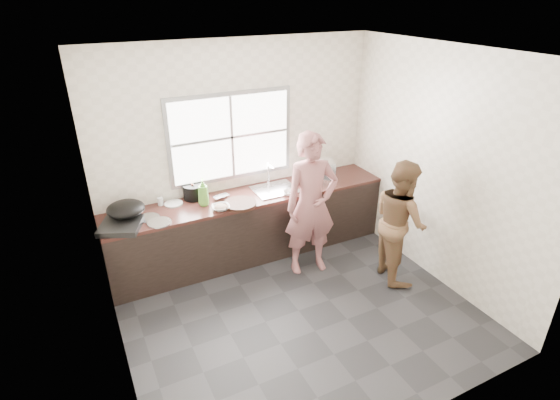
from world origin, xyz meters
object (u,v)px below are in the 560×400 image
black_pot (193,192)px  burner (121,226)px  wok (126,209)px  pot_lid_right (149,218)px  person_side (400,221)px  dish_rack (319,171)px  bottle_brown_tall (193,192)px  woman (311,209)px  cutting_board (240,204)px  pot_lid_left (159,222)px  plate_food (174,204)px  bowl_crabs (309,182)px  glass_jar (160,201)px  bottle_green (203,192)px  bowl_mince (221,208)px  bowl_held (290,192)px  bottle_brown_short (193,192)px

black_pot → burner: bearing=-157.8°
wok → pot_lid_right: (0.22, -0.07, -0.13)m
person_side → dish_rack: (-0.39, 1.19, 0.26)m
person_side → bottle_brown_tall: size_ratio=8.12×
woman → dish_rack: (0.48, 0.61, 0.18)m
wok → dish_rack: dish_rack is taller
cutting_board → burner: (-1.35, 0.06, 0.01)m
cutting_board → pot_lid_left: 0.96m
plate_food → pot_lid_left: 0.47m
person_side → plate_food: 2.69m
cutting_board → bottle_brown_tall: 0.63m
black_pot → pot_lid_left: 0.69m
plate_food → wok: (-0.56, -0.15, 0.13)m
bowl_crabs → glass_jar: 1.92m
black_pot → pot_lid_right: (-0.61, -0.28, -0.08)m
wok → pot_lid_left: wok is taller
bowl_crabs → bottle_green: 1.44m
bowl_crabs → dish_rack: bearing=8.0°
cutting_board → bowl_mince: (-0.24, 0.00, 0.01)m
person_side → bottle_green: bearing=72.8°
bowl_mince → pot_lid_right: bowl_mince is taller
bowl_crabs → wok: 2.32m
plate_food → pot_lid_right: size_ratio=0.90×
cutting_board → dish_rack: bearing=9.1°
burner → dish_rack: (2.57, 0.13, 0.11)m
bottle_brown_tall → wok: bearing=-165.8°
bottle_brown_tall → dish_rack: 1.67m
cutting_board → pot_lid_right: bearing=171.1°
person_side → burner: person_side is taller
bowl_crabs → bottle_brown_tall: (-1.50, 0.27, 0.06)m
bowl_held → plate_food: bearing=164.2°
bottle_brown_short → wok: wok is taller
person_side → glass_jar: person_side is taller
cutting_board → pot_lid_right: (-1.04, 0.16, -0.01)m
person_side → bowl_crabs: size_ratio=7.07×
bowl_held → bottle_green: bearing=168.7°
woman → glass_jar: woman is taller
wok → glass_jar: bearing=26.3°
bottle_brown_short → pot_lid_right: bearing=-155.2°
plate_food → pot_lid_right: plate_food is taller
bowl_crabs → black_pot: black_pot is taller
cutting_board → bowl_crabs: (1.06, 0.17, 0.01)m
pot_lid_right → burner: bearing=-162.4°
bowl_mince → bowl_held: (0.91, 0.00, 0.01)m
cutting_board → bowl_crabs: size_ratio=1.86×
glass_jar → bottle_brown_tall: bearing=0.0°
person_side → bottle_brown_short: person_side is taller
person_side → wok: 3.13m
cutting_board → bowl_mince: size_ratio=1.89×
bowl_held → wok: size_ratio=0.49×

